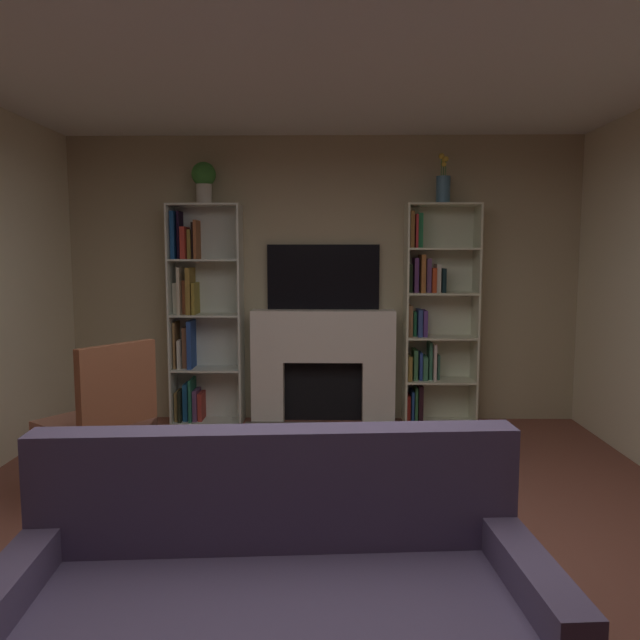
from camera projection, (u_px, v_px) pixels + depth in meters
name	position (u px, v px, depth m)	size (l,w,h in m)	color
ground_plane	(316.00, 587.00, 2.95)	(7.30, 7.30, 0.00)	brown
wall_back_accent	(323.00, 280.00, 5.86)	(4.93, 0.06, 2.69)	tan
fireplace	(323.00, 363.00, 5.78)	(1.44, 0.55, 1.07)	white
tv	(323.00, 277.00, 5.79)	(1.05, 0.06, 0.61)	black
bookshelf_left	(198.00, 318.00, 5.77)	(0.67, 0.31, 2.05)	silver
bookshelf_right	(431.00, 316.00, 5.73)	(0.67, 0.31, 2.05)	beige
potted_plant	(204.00, 179.00, 5.59)	(0.22, 0.22, 0.38)	beige
vase_with_flowers	(443.00, 187.00, 5.56)	(0.13, 0.13, 0.45)	teal
couch	(275.00, 622.00, 2.18)	(1.96, 0.99, 0.91)	#584B6A
armchair	(102.00, 419.00, 3.93)	(0.79, 0.78, 1.04)	brown
coffee_table	(290.00, 523.00, 2.92)	(0.98, 0.43, 0.37)	brown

